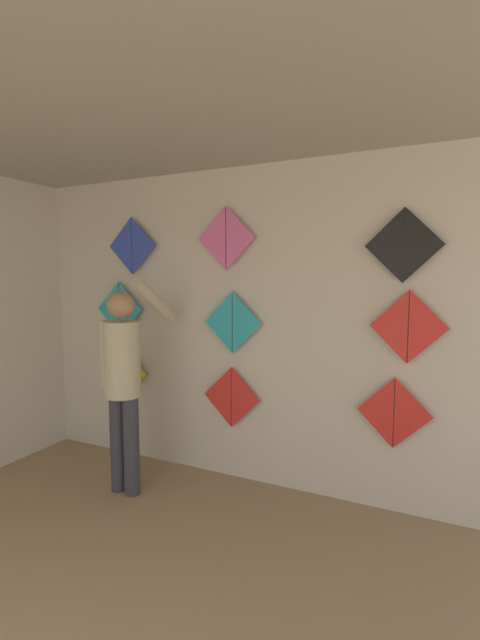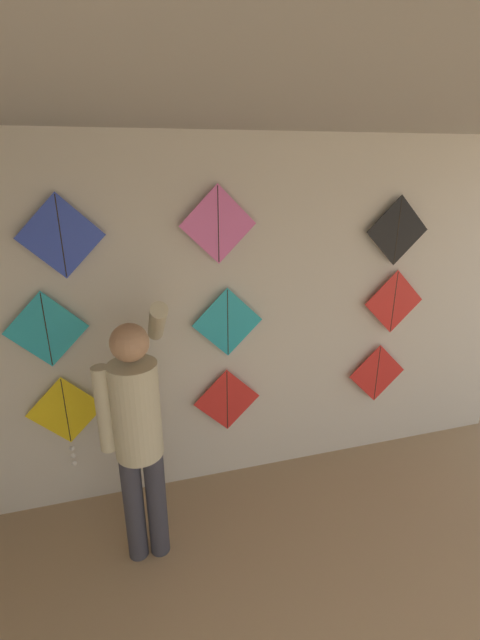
% 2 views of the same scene
% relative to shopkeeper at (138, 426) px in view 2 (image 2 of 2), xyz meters
% --- Properties ---
extents(back_panel, '(5.29, 0.06, 2.80)m').
position_rel_shopkeeper_xyz_m(back_panel, '(0.83, 0.68, 0.36)').
color(back_panel, beige).
rests_on(back_panel, ground).
extents(shopkeeper, '(0.47, 0.64, 1.85)m').
position_rel_shopkeeper_xyz_m(shopkeeper, '(0.00, 0.00, 0.00)').
color(shopkeeper, '#383842').
rests_on(shopkeeper, ground).
extents(kite_0, '(0.55, 0.04, 0.76)m').
position_rel_shopkeeper_xyz_m(kite_0, '(-0.50, 0.59, -0.20)').
color(kite_0, yellow).
extents(kite_1, '(0.55, 0.01, 0.55)m').
position_rel_shopkeeper_xyz_m(kite_1, '(0.72, 0.59, -0.27)').
color(kite_1, red).
extents(kite_2, '(0.55, 0.01, 0.55)m').
position_rel_shopkeeper_xyz_m(kite_2, '(2.11, 0.59, -0.22)').
color(kite_2, red).
extents(kite_3, '(0.55, 0.01, 0.55)m').
position_rel_shopkeeper_xyz_m(kite_3, '(-0.54, 0.59, 0.48)').
color(kite_3, '#28B2C6').
extents(kite_4, '(0.55, 0.01, 0.55)m').
position_rel_shopkeeper_xyz_m(kite_4, '(0.74, 0.59, 0.41)').
color(kite_4, '#28B2C6').
extents(kite_5, '(0.55, 0.01, 0.55)m').
position_rel_shopkeeper_xyz_m(kite_5, '(2.19, 0.59, 0.44)').
color(kite_5, red).
extents(kite_6, '(0.55, 0.01, 0.55)m').
position_rel_shopkeeper_xyz_m(kite_6, '(-0.36, 0.59, 1.11)').
color(kite_6, blue).
extents(kite_7, '(0.55, 0.01, 0.55)m').
position_rel_shopkeeper_xyz_m(kite_7, '(0.68, 0.59, 1.14)').
color(kite_7, pink).
extents(kite_8, '(0.55, 0.01, 0.55)m').
position_rel_shopkeeper_xyz_m(kite_8, '(2.14, 0.59, 1.04)').
color(kite_8, black).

